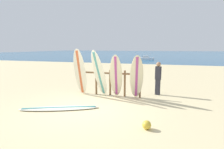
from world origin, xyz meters
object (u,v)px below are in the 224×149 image
(surfboard_leaning_far_left, at_px, (80,72))
(surfboard_leaning_center_left, at_px, (116,76))
(beachgoer_standing, at_px, (158,77))
(surfboard_rack, at_px, (110,80))
(surfboard_leaning_left, at_px, (99,74))
(surfboard_lying_on_sand, at_px, (59,108))
(surfboard_leaning_center, at_px, (137,77))
(beach_ball, at_px, (147,125))
(small_boat_offshore, at_px, (145,58))

(surfboard_leaning_far_left, distance_m, surfboard_leaning_center_left, 1.70)
(surfboard_leaning_center_left, distance_m, beachgoer_standing, 2.03)
(surfboard_rack, height_order, surfboard_leaning_left, surfboard_leaning_left)
(surfboard_lying_on_sand, bearing_deg, surfboard_leaning_center, 39.63)
(surfboard_leaning_left, bearing_deg, surfboard_leaning_center, 2.74)
(surfboard_leaning_center, relative_size, surfboard_lying_on_sand, 0.68)
(surfboard_lying_on_sand, bearing_deg, surfboard_leaning_far_left, 93.75)
(surfboard_rack, height_order, surfboard_leaning_center, surfboard_leaning_center)
(beach_ball, bearing_deg, surfboard_leaning_center_left, 120.46)
(surfboard_leaning_far_left, xyz_separation_m, small_boat_offshore, (0.28, 24.54, -0.82))
(surfboard_leaning_center_left, relative_size, beach_ball, 7.79)
(beach_ball, bearing_deg, beachgoer_standing, 88.35)
(surfboard_leaning_left, bearing_deg, surfboard_leaning_far_left, 178.58)
(surfboard_leaning_center_left, xyz_separation_m, surfboard_leaning_center, (0.88, 0.04, -0.01))
(surfboard_rack, relative_size, beach_ball, 11.51)
(surfboard_rack, bearing_deg, surfboard_lying_on_sand, -116.76)
(beach_ball, bearing_deg, surfboard_lying_on_sand, 166.73)
(beach_ball, bearing_deg, surfboard_rack, 122.62)
(surfboard_rack, distance_m, beachgoer_standing, 2.22)
(surfboard_leaning_center, distance_m, beachgoer_standing, 1.34)
(surfboard_leaning_center_left, distance_m, beach_ball, 3.28)
(surfboard_rack, relative_size, beachgoer_standing, 1.85)
(surfboard_lying_on_sand, xyz_separation_m, beachgoer_standing, (3.28, 3.07, 0.81))
(surfboard_leaning_center_left, bearing_deg, surfboard_leaning_center, 2.49)
(surfboard_lying_on_sand, xyz_separation_m, beach_ball, (3.17, -0.75, 0.09))
(surfboard_leaning_center, bearing_deg, surfboard_leaning_far_left, -178.78)
(surfboard_rack, bearing_deg, surfboard_leaning_far_left, -163.75)
(surfboard_leaning_center_left, xyz_separation_m, small_boat_offshore, (-1.41, 24.52, -0.70))
(surfboard_leaning_center_left, height_order, surfboard_leaning_center, surfboard_leaning_center_left)
(surfboard_leaning_far_left, xyz_separation_m, beach_ball, (3.30, -2.72, -0.95))
(surfboard_leaning_center, xyz_separation_m, beachgoer_standing, (0.84, 1.04, -0.11))
(surfboard_leaning_left, bearing_deg, small_boat_offshore, 91.53)
(surfboard_leaning_center, bearing_deg, surfboard_lying_on_sand, -140.37)
(surfboard_leaning_left, bearing_deg, surfboard_leaning_center_left, 3.03)
(surfboard_leaning_center, bearing_deg, surfboard_leaning_left, -177.26)
(surfboard_leaning_far_left, relative_size, small_boat_offshore, 0.73)
(surfboard_leaning_center_left, relative_size, beachgoer_standing, 1.25)
(surfboard_leaning_center, relative_size, beachgoer_standing, 1.24)
(surfboard_leaning_center_left, bearing_deg, surfboard_leaning_left, -176.97)
(beachgoer_standing, relative_size, beach_ball, 6.23)
(surfboard_lying_on_sand, bearing_deg, beach_ball, -13.27)
(surfboard_leaning_left, xyz_separation_m, surfboard_leaning_center_left, (0.75, 0.04, -0.09))
(surfboard_leaning_far_left, xyz_separation_m, surfboard_leaning_center_left, (1.69, 0.02, -0.12))
(surfboard_leaning_center_left, height_order, beach_ball, surfboard_leaning_center_left)
(surfboard_leaning_center_left, relative_size, surfboard_lying_on_sand, 0.69)
(surfboard_leaning_far_left, height_order, small_boat_offshore, surfboard_leaning_far_left)
(beachgoer_standing, relative_size, small_boat_offshore, 0.52)
(surfboard_leaning_center, height_order, small_boat_offshore, surfboard_leaning_center)
(surfboard_leaning_far_left, bearing_deg, small_boat_offshore, 89.34)
(surfboard_leaning_left, bearing_deg, surfboard_rack, 47.13)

